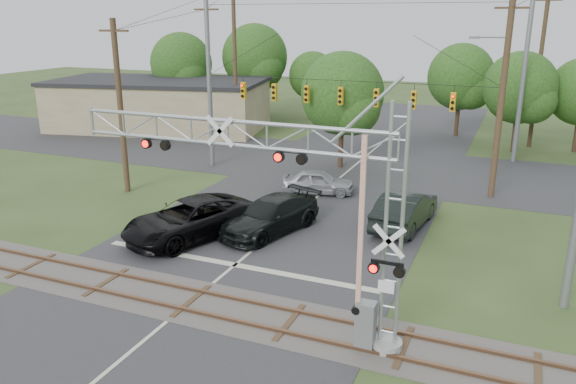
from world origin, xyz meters
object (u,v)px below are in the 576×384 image
at_px(pickup_black, 190,219).
at_px(streetlight, 499,100).
at_px(traffic_signal_span, 354,93).
at_px(car_dark, 270,216).
at_px(sedan_silver, 318,182).
at_px(commercial_building, 160,104).
at_px(crossing_gantry, 288,192).

bearing_deg(pickup_black, streetlight, 74.62).
relative_size(traffic_signal_span, pickup_black, 2.88).
distance_m(pickup_black, car_dark, 3.90).
bearing_deg(sedan_silver, streetlight, -65.32).
xyz_separation_m(pickup_black, sedan_silver, (3.30, 9.04, -0.20)).
height_order(traffic_signal_span, car_dark, traffic_signal_span).
xyz_separation_m(traffic_signal_span, commercial_building, (-22.11, 10.45, -3.39)).
xyz_separation_m(pickup_black, car_dark, (3.26, 2.14, -0.08)).
bearing_deg(sedan_silver, commercial_building, 42.22).
height_order(crossing_gantry, traffic_signal_span, traffic_signal_span).
bearing_deg(crossing_gantry, commercial_building, 131.29).
bearing_deg(pickup_black, commercial_building, 149.65).
bearing_deg(pickup_black, car_dark, 55.16).
relative_size(commercial_building, streetlight, 2.31).
height_order(crossing_gantry, pickup_black, crossing_gantry).
xyz_separation_m(commercial_building, streetlight, (30.41, -6.20, 2.85)).
bearing_deg(crossing_gantry, traffic_signal_span, 99.89).
xyz_separation_m(pickup_black, streetlight, (12.69, 16.68, 4.23)).
bearing_deg(streetlight, sedan_silver, -140.89).
bearing_deg(crossing_gantry, streetlight, 77.27).
distance_m(crossing_gantry, car_dark, 10.03).
height_order(sedan_silver, commercial_building, commercial_building).
bearing_deg(traffic_signal_span, car_dark, -96.26).
bearing_deg(car_dark, sedan_silver, 106.39).
distance_m(sedan_silver, streetlight, 12.89).
bearing_deg(streetlight, crossing_gantry, -102.73).
relative_size(traffic_signal_span, sedan_silver, 4.50).
relative_size(pickup_black, sedan_silver, 1.56).
height_order(pickup_black, commercial_building, commercial_building).
relative_size(crossing_gantry, commercial_building, 0.55).
bearing_deg(commercial_building, sedan_silver, -45.61).
height_order(car_dark, sedan_silver, car_dark).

